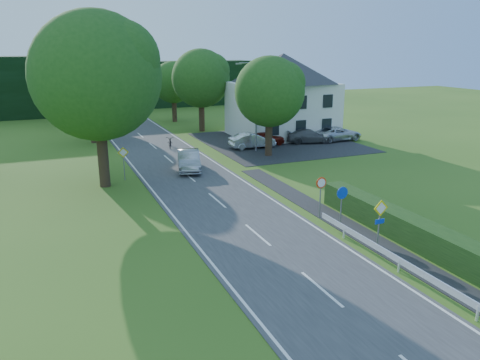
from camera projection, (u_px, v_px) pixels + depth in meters
name	position (u px, v px, depth m)	size (l,w,h in m)	color
road	(207.00, 192.00, 30.94)	(7.00, 80.00, 0.04)	#3A3A3D
parking_pad	(278.00, 142.00, 46.93)	(14.00, 16.00, 0.04)	black
line_edge_left	(158.00, 197.00, 29.72)	(0.12, 80.00, 0.01)	white
line_edge_right	(251.00, 186.00, 32.14)	(0.12, 80.00, 0.01)	white
line_centre	(207.00, 191.00, 30.93)	(0.12, 80.00, 0.01)	white
tree_main	(98.00, 101.00, 30.64)	(9.40, 9.40, 11.64)	#204F17
tree_left_far	(91.00, 99.00, 45.60)	(7.00, 7.00, 8.58)	#204F17
tree_right_far	(201.00, 91.00, 51.79)	(7.40, 7.40, 9.09)	#204F17
tree_left_back	(85.00, 91.00, 56.49)	(6.60, 6.60, 8.07)	#204F17
tree_right_back	(174.00, 92.00, 58.71)	(6.20, 6.20, 7.56)	#204F17
tree_right_mid	(269.00, 107.00, 40.02)	(7.00, 7.00, 8.58)	#204F17
treeline_right	(160.00, 84.00, 73.70)	(30.00, 5.00, 7.00)	black
house_white	(282.00, 94.00, 49.13)	(10.60, 8.40, 8.60)	white
streetlight	(255.00, 103.00, 41.58)	(2.03, 0.18, 8.00)	gray
sign_priority_right	(380.00, 216.00, 21.41)	(0.78, 0.09, 2.59)	gray
sign_roundabout	(342.00, 200.00, 24.10)	(0.64, 0.08, 2.37)	gray
sign_speed_limit	(321.00, 188.00, 25.84)	(0.64, 0.11, 2.37)	gray
sign_priority_left	(123.00, 157.00, 33.20)	(0.78, 0.09, 2.44)	gray
moving_car	(189.00, 160.00, 36.12)	(1.64, 4.69, 1.55)	#A3A3A8
motorcycle	(170.00, 142.00, 44.26)	(0.72, 2.06, 1.08)	black
parked_car_red	(264.00, 138.00, 45.08)	(1.66, 4.12, 1.40)	maroon
parked_car_silver_a	(252.00, 140.00, 43.96)	(1.51, 4.34, 1.43)	silver
parked_car_grey	(309.00, 136.00, 46.37)	(1.87, 4.60, 1.33)	#535358
parked_car_silver_b	(338.00, 134.00, 47.52)	(2.32, 5.02, 1.40)	silver
parasol	(265.00, 130.00, 47.69)	(2.31, 2.35, 2.12)	#B7130E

